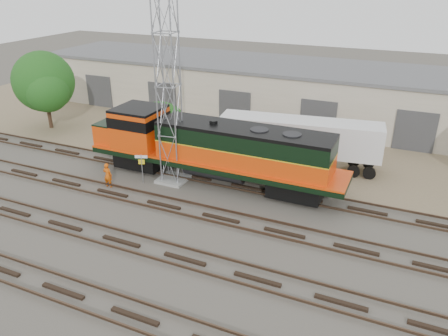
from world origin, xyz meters
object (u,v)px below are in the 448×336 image
at_px(semi_trailer, 303,138).
at_px(signal_tower, 168,89).
at_px(worker, 108,175).
at_px(locomotive, 210,148).

bearing_deg(semi_trailer, signal_tower, -149.16).
height_order(worker, semi_trailer, semi_trailer).
relative_size(worker, semi_trailer, 0.15).
height_order(signal_tower, worker, signal_tower).
distance_m(locomotive, signal_tower, 4.86).
distance_m(signal_tower, worker, 7.29).
xyz_separation_m(locomotive, signal_tower, (-2.43, -1.01, 4.09)).
xyz_separation_m(signal_tower, semi_trailer, (7.70, 6.23, -4.31)).
height_order(locomotive, semi_trailer, locomotive).
bearing_deg(worker, signal_tower, -147.17).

